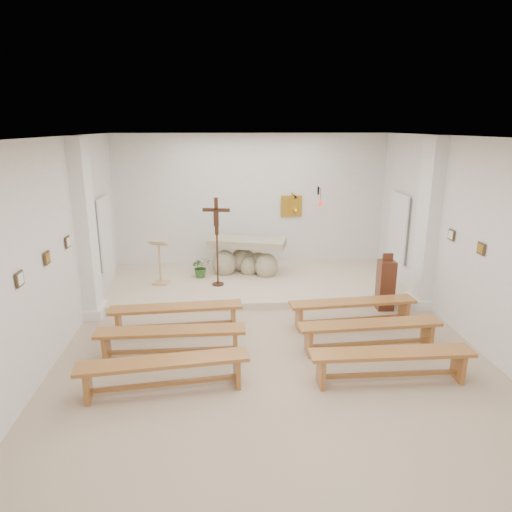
{
  "coord_description": "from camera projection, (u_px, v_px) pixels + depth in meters",
  "views": [
    {
      "loc": [
        -0.8,
        -6.73,
        3.66
      ],
      "look_at": [
        -0.14,
        1.6,
        1.28
      ],
      "focal_mm": 32.0,
      "sensor_mm": 36.0,
      "label": 1
    }
  ],
  "objects": [
    {
      "name": "ground",
      "position": [
        272.0,
        357.0,
        7.52
      ],
      "size": [
        7.0,
        10.0,
        0.0
      ],
      "primitive_type": "cube",
      "color": "tan",
      "rests_on": "ground"
    },
    {
      "name": "wall_left",
      "position": [
        40.0,
        260.0,
        6.77
      ],
      "size": [
        0.02,
        10.0,
        3.5
      ],
      "primitive_type": "cube",
      "color": "white",
      "rests_on": "ground"
    },
    {
      "name": "wall_right",
      "position": [
        490.0,
        250.0,
        7.3
      ],
      "size": [
        0.02,
        10.0,
        3.5
      ],
      "primitive_type": "cube",
      "color": "white",
      "rests_on": "ground"
    },
    {
      "name": "wall_back",
      "position": [
        251.0,
        203.0,
        11.82
      ],
      "size": [
        7.0,
        0.02,
        3.5
      ],
      "primitive_type": "cube",
      "color": "white",
      "rests_on": "ground"
    },
    {
      "name": "ceiling",
      "position": [
        275.0,
        139.0,
        6.56
      ],
      "size": [
        7.0,
        10.0,
        0.02
      ],
      "primitive_type": "cube",
      "color": "silver",
      "rests_on": "wall_back"
    },
    {
      "name": "sanctuary_platform",
      "position": [
        256.0,
        283.0,
        10.85
      ],
      "size": [
        6.98,
        3.0,
        0.15
      ],
      "primitive_type": "cube",
      "color": "beige",
      "rests_on": "ground"
    },
    {
      "name": "pilaster_left",
      "position": [
        86.0,
        230.0,
        8.7
      ],
      "size": [
        0.26,
        0.55,
        3.5
      ],
      "primitive_type": "cube",
      "color": "white",
      "rests_on": "ground"
    },
    {
      "name": "pilaster_right",
      "position": [
        427.0,
        224.0,
        9.21
      ],
      "size": [
        0.26,
        0.55,
        3.5
      ],
      "primitive_type": "cube",
      "color": "white",
      "rests_on": "ground"
    },
    {
      "name": "gold_wall_relief",
      "position": [
        291.0,
        206.0,
        11.9
      ],
      "size": [
        0.55,
        0.04,
        0.55
      ],
      "primitive_type": "cube",
      "color": "gold",
      "rests_on": "wall_back"
    },
    {
      "name": "sanctuary_lamp",
      "position": [
        320.0,
        201.0,
        11.67
      ],
      "size": [
        0.11,
        0.36,
        0.44
      ],
      "color": "black",
      "rests_on": "wall_back"
    },
    {
      "name": "station_frame_left_front",
      "position": [
        19.0,
        279.0,
        6.02
      ],
      "size": [
        0.03,
        0.2,
        0.2
      ],
      "primitive_type": "cube",
      "color": "#42301D",
      "rests_on": "wall_left"
    },
    {
      "name": "station_frame_left_mid",
      "position": [
        47.0,
        258.0,
        6.98
      ],
      "size": [
        0.03,
        0.2,
        0.2
      ],
      "primitive_type": "cube",
      "color": "#42301D",
      "rests_on": "wall_left"
    },
    {
      "name": "station_frame_left_rear",
      "position": [
        68.0,
        242.0,
        7.93
      ],
      "size": [
        0.03,
        0.2,
        0.2
      ],
      "primitive_type": "cube",
      "color": "#42301D",
      "rests_on": "wall_left"
    },
    {
      "name": "station_frame_right_mid",
      "position": [
        481.0,
        249.0,
        7.5
      ],
      "size": [
        0.03,
        0.2,
        0.2
      ],
      "primitive_type": "cube",
      "color": "#42301D",
      "rests_on": "wall_right"
    },
    {
      "name": "station_frame_right_rear",
      "position": [
        451.0,
        235.0,
        8.46
      ],
      "size": [
        0.03,
        0.2,
        0.2
      ],
      "primitive_type": "cube",
      "color": "#42301D",
      "rests_on": "wall_right"
    },
    {
      "name": "radiator_left",
      "position": [
        99.0,
        290.0,
        9.77
      ],
      "size": [
        0.1,
        0.85,
        0.52
      ],
      "primitive_type": "cube",
      "color": "silver",
      "rests_on": "ground"
    },
    {
      "name": "radiator_right",
      "position": [
        410.0,
        282.0,
        10.29
      ],
      "size": [
        0.1,
        0.85,
        0.52
      ],
      "primitive_type": "cube",
      "color": "silver",
      "rests_on": "ground"
    },
    {
      "name": "altar",
      "position": [
        246.0,
        259.0,
        11.23
      ],
      "size": [
        1.97,
        1.19,
        0.95
      ],
      "rotation": [
        0.0,
        0.0,
        -0.27
      ],
      "color": "#B5AA8A",
      "rests_on": "sanctuary_platform"
    },
    {
      "name": "lectern",
      "position": [
        159.0,
        262.0,
        10.41
      ],
      "size": [
        0.44,
        0.39,
        1.06
      ],
      "rotation": [
        0.0,
        0.0,
        -0.24
      ],
      "color": "tan",
      "rests_on": "sanctuary_platform"
    },
    {
      "name": "crucifix_stand",
      "position": [
        217.0,
        236.0,
        10.16
      ],
      "size": [
        0.61,
        0.26,
        2.01
      ],
      "rotation": [
        0.0,
        0.0,
        -0.18
      ],
      "color": "#381D11",
      "rests_on": "sanctuary_platform"
    },
    {
      "name": "potted_plant",
      "position": [
        201.0,
        267.0,
        10.97
      ],
      "size": [
        0.56,
        0.53,
        0.5
      ],
      "primitive_type": "imported",
      "rotation": [
        0.0,
        0.0,
        0.38
      ],
      "color": "#315C24",
      "rests_on": "sanctuary_platform"
    },
    {
      "name": "donation_pedestal",
      "position": [
        385.0,
        285.0,
        9.35
      ],
      "size": [
        0.33,
        0.33,
        1.2
      ],
      "rotation": [
        0.0,
        0.0,
        -0.03
      ],
      "color": "#542D18",
      "rests_on": "ground"
    },
    {
      "name": "bench_left_front",
      "position": [
        176.0,
        312.0,
        8.34
      ],
      "size": [
        2.42,
        0.53,
        0.51
      ],
      "rotation": [
        0.0,
        0.0,
        0.06
      ],
      "color": "#A4652F",
      "rests_on": "ground"
    },
    {
      "name": "bench_right_front",
      "position": [
        353.0,
        307.0,
        8.59
      ],
      "size": [
        2.43,
        0.56,
        0.51
      ],
      "rotation": [
        0.0,
        0.0,
        0.08
      ],
      "color": "#A4652F",
      "rests_on": "ground"
    },
    {
      "name": "bench_left_second",
      "position": [
        171.0,
        337.0,
        7.38
      ],
      "size": [
        2.4,
        0.38,
        0.51
      ],
      "rotation": [
        0.0,
        0.0,
        0.0
      ],
      "color": "#A4652F",
      "rests_on": "ground"
    },
    {
      "name": "bench_right_second",
      "position": [
        369.0,
        330.0,
        7.63
      ],
      "size": [
        2.42,
        0.5,
        0.51
      ],
      "rotation": [
        0.0,
        0.0,
        0.05
      ],
      "color": "#A4652F",
      "rests_on": "ground"
    },
    {
      "name": "bench_left_third",
      "position": [
        164.0,
        368.0,
        6.42
      ],
      "size": [
        2.43,
        0.65,
        0.51
      ],
      "rotation": [
        0.0,
        0.0,
        0.11
      ],
      "color": "#A4652F",
      "rests_on": "ground"
    },
    {
      "name": "bench_right_third",
      "position": [
        391.0,
        359.0,
        6.67
      ],
      "size": [
        2.4,
        0.39,
        0.51
      ],
      "rotation": [
        0.0,
        0.0,
        -0.01
      ],
      "color": "#A4652F",
      "rests_on": "ground"
    }
  ]
}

